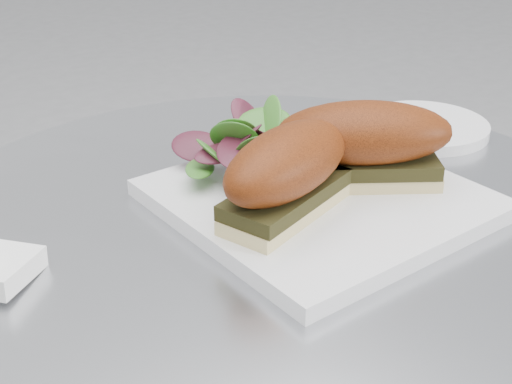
{
  "coord_description": "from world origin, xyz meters",
  "views": [
    {
      "loc": [
        -0.35,
        -0.46,
        1.05
      ],
      "look_at": [
        -0.02,
        -0.0,
        0.77
      ],
      "focal_mm": 50.0,
      "sensor_mm": 36.0,
      "label": 1
    }
  ],
  "objects_px": {
    "plate": "(319,199)",
    "saucer": "(424,127)",
    "sandwich_left": "(287,171)",
    "sandwich_right": "(364,141)"
  },
  "relations": [
    {
      "from": "plate",
      "to": "saucer",
      "type": "bearing_deg",
      "value": 17.34
    },
    {
      "from": "sandwich_left",
      "to": "saucer",
      "type": "bearing_deg",
      "value": -0.29
    },
    {
      "from": "sandwich_right",
      "to": "saucer",
      "type": "height_order",
      "value": "sandwich_right"
    },
    {
      "from": "plate",
      "to": "sandwich_right",
      "type": "distance_m",
      "value": 0.07
    },
    {
      "from": "plate",
      "to": "saucer",
      "type": "xyz_separation_m",
      "value": [
        0.22,
        0.07,
        -0.0
      ]
    },
    {
      "from": "sandwich_left",
      "to": "plate",
      "type": "bearing_deg",
      "value": -0.58
    },
    {
      "from": "sandwich_left",
      "to": "saucer",
      "type": "distance_m",
      "value": 0.3
    },
    {
      "from": "plate",
      "to": "sandwich_left",
      "type": "distance_m",
      "value": 0.07
    },
    {
      "from": "sandwich_right",
      "to": "sandwich_left",
      "type": "bearing_deg",
      "value": -141.1
    },
    {
      "from": "sandwich_left",
      "to": "sandwich_right",
      "type": "height_order",
      "value": "same"
    }
  ]
}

